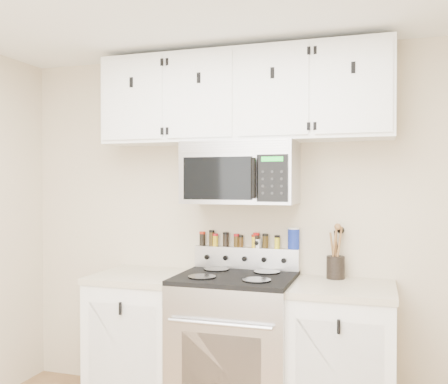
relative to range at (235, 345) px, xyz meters
The scene contains 19 objects.
back_wall 0.83m from the range, 90.00° to the left, with size 3.50×0.01×2.50m, color beige.
range is the anchor object (origin of this frame).
base_cabinet_left 0.69m from the range, behind, with size 0.64×0.62×0.92m.
base_cabinet_right 0.69m from the range, ahead, with size 0.64×0.62×0.92m.
microwave 1.15m from the range, 89.77° to the left, with size 0.76×0.44×0.42m.
upper_cabinets 1.67m from the range, 90.00° to the left, with size 2.00×0.35×0.62m.
utensil_crock 0.85m from the range, 20.26° to the left, with size 0.12×0.12×0.35m.
kitchen_timer 0.71m from the range, 74.17° to the left, with size 0.05×0.04×0.06m, color white.
salt_canister 0.82m from the range, 39.80° to the left, with size 0.08×0.08×0.15m.
spice_jar_0 0.80m from the range, 139.83° to the left, with size 0.04×0.04×0.10m.
spice_jar_1 0.77m from the range, 132.82° to the left, with size 0.04×0.04×0.12m.
spice_jar_2 0.75m from the range, 129.64° to the left, with size 0.04×0.04×0.09m.
spice_jar_3 0.74m from the range, 118.59° to the left, with size 0.04×0.04×0.10m.
spice_jar_4 0.72m from the range, 104.44° to the left, with size 0.04×0.04×0.09m.
spice_jar_5 0.72m from the range, 98.41° to the left, with size 0.04×0.04×0.09m.
spice_jar_6 0.72m from the range, 78.05° to the left, with size 0.04×0.04×0.09m.
spice_jar_7 0.73m from the range, 75.45° to the left, with size 0.04×0.04×0.11m.
spice_jar_8 0.74m from the range, 63.90° to the left, with size 0.04×0.04×0.10m.
spice_jar_9 0.75m from the range, 51.72° to the left, with size 0.04×0.04×0.09m.
Camera 1 is at (0.90, -1.73, 1.56)m, focal length 40.00 mm.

